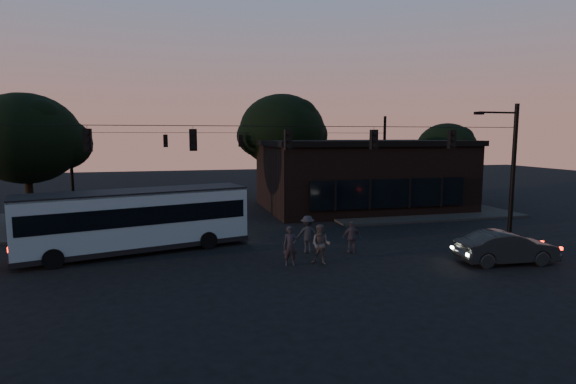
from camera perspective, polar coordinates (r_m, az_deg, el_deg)
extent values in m
plane|color=black|center=(18.88, 3.03, -10.55)|extent=(120.00, 120.00, 0.00)
cube|color=black|center=(36.13, 14.73, -2.12)|extent=(14.00, 10.00, 0.15)
cube|color=black|center=(32.84, -29.28, -3.71)|extent=(14.00, 10.00, 0.15)
cube|color=black|center=(36.29, 9.17, 1.92)|extent=(15.00, 10.00, 5.00)
cube|color=black|center=(36.15, 9.26, 6.19)|extent=(15.40, 10.40, 0.40)
cube|color=black|center=(31.76, 12.80, -0.17)|extent=(11.50, 0.18, 2.00)
cylinder|color=black|center=(40.45, -0.76, 1.83)|extent=(0.44, 0.44, 4.00)
ellipsoid|color=black|center=(40.28, -0.77, 7.79)|extent=(7.60, 7.60, 6.46)
cylinder|color=black|center=(42.43, 19.29, 1.00)|extent=(0.44, 0.44, 3.00)
ellipsoid|color=black|center=(42.24, 19.46, 5.25)|extent=(5.20, 5.20, 4.42)
cylinder|color=black|center=(31.63, -29.93, -0.97)|extent=(0.44, 0.44, 3.60)
ellipsoid|color=black|center=(31.39, -30.36, 5.88)|extent=(6.40, 6.40, 5.44)
cylinder|color=black|center=(28.09, 26.68, 2.32)|extent=(0.24, 0.24, 7.50)
cylinder|color=black|center=(21.85, 0.00, 8.36)|extent=(26.00, 0.03, 0.03)
cube|color=black|center=(21.48, -24.10, 6.03)|extent=(0.34, 0.30, 1.00)
cube|color=black|center=(21.19, -11.96, 6.49)|extent=(0.34, 0.30, 1.00)
cube|color=black|center=(21.84, 0.00, 6.65)|extent=(0.34, 0.30, 1.00)
cube|color=black|center=(23.36, 10.84, 6.56)|extent=(0.34, 0.30, 1.00)
cube|color=black|center=(25.58, 20.07, 6.29)|extent=(0.34, 0.30, 1.00)
cylinder|color=black|center=(38.00, -25.83, 3.42)|extent=(0.24, 0.24, 7.50)
cylinder|color=black|center=(41.51, 12.10, 4.23)|extent=(0.24, 0.24, 7.50)
cylinder|color=black|center=(37.56, -6.05, 7.49)|extent=(26.00, 0.03, 0.03)
cube|color=black|center=(37.18, -15.28, 6.28)|extent=(0.34, 0.30, 1.00)
cube|color=black|center=(37.56, -6.04, 6.50)|extent=(0.34, 0.30, 1.00)
cube|color=black|center=(38.87, 2.81, 6.55)|extent=(0.34, 0.30, 1.00)
cube|color=#7C949E|center=(23.44, -18.66, -3.10)|extent=(11.10, 5.25, 2.56)
cube|color=black|center=(23.40, -18.69, -2.50)|extent=(10.69, 5.18, 0.89)
cube|color=black|center=(23.25, -18.79, 0.01)|extent=(11.10, 5.25, 0.15)
cube|color=black|center=(23.71, -18.53, -6.38)|extent=(11.21, 5.34, 0.25)
cylinder|color=black|center=(22.11, -27.67, -7.54)|extent=(0.92, 0.47, 0.89)
cylinder|color=black|center=(24.50, -27.88, -6.18)|extent=(0.92, 0.47, 0.89)
cylinder|color=black|center=(23.35, -10.06, -6.07)|extent=(0.92, 0.47, 0.89)
cylinder|color=black|center=(25.63, -11.91, -4.94)|extent=(0.92, 0.47, 0.89)
imported|color=black|center=(22.67, 25.97, -6.35)|extent=(4.56, 1.98, 1.46)
imported|color=black|center=(20.04, 0.30, -6.86)|extent=(0.70, 0.52, 1.77)
imported|color=#403A3A|center=(20.28, 4.20, -6.65)|extent=(1.11, 1.04, 1.81)
imported|color=#382E39|center=(22.40, 8.10, -5.68)|extent=(0.97, 0.49, 1.58)
imported|color=black|center=(22.25, 2.49, -5.37)|extent=(1.29, 0.87, 1.84)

